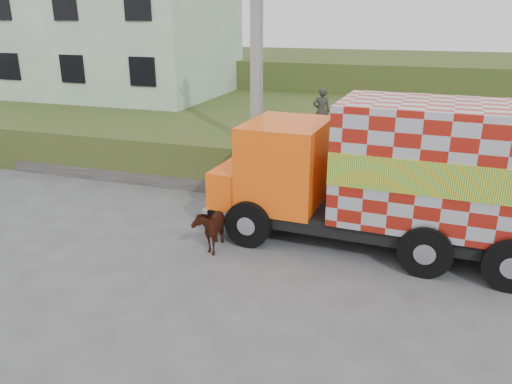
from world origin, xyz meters
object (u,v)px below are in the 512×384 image
(cargo_truck, at_px, (396,175))
(pedestrian, at_px, (321,112))
(utility_pole, at_px, (257,60))
(cow, at_px, (210,226))

(cargo_truck, relative_size, pedestrian, 5.04)
(utility_pole, xyz_separation_m, cow, (0.24, -4.17, -3.53))
(cargo_truck, distance_m, pedestrian, 5.58)
(cargo_truck, xyz_separation_m, cow, (-4.10, -1.46, -1.28))
(cow, bearing_deg, cargo_truck, 10.07)
(cow, bearing_deg, pedestrian, 68.57)
(utility_pole, height_order, cargo_truck, utility_pole)
(cow, bearing_deg, utility_pole, 83.78)
(utility_pole, bearing_deg, cargo_truck, -31.98)
(utility_pole, relative_size, pedestrian, 5.00)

